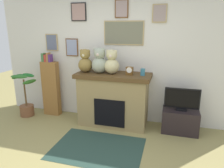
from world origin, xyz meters
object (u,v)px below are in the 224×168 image
Objects in this scene: potted_plant at (26,99)px; tv_stand at (180,121)px; teddy_bear_tan at (100,62)px; television at (182,100)px; teddy_bear_grey at (85,62)px; mantel_clock at (130,71)px; bookshelf at (51,87)px; fireplace at (113,99)px; candle_jar at (143,72)px; teddy_bear_brown at (112,63)px.

potted_plant is 1.49× the size of tv_stand.
tv_stand is 1.32× the size of teddy_bear_tan.
television is 2.00m from teddy_bear_grey.
mantel_clock is 0.30× the size of teddy_bear_tan.
bookshelf is 1.43× the size of potted_plant.
teddy_bear_tan is at bearing -176.22° from fireplace.
candle_jar is at bearing 0.03° from teddy_bear_grey.
teddy_bear_tan is at bearing -179.43° from television.
potted_plant is at bearing -154.87° from bookshelf.
mantel_clock is at bearing -179.60° from candle_jar.
television is 1.34× the size of teddy_bear_brown.
tv_stand is 1.92m from teddy_bear_tan.
potted_plant is 1.94m from teddy_bear_tan.
television is 4.79× the size of candle_jar.
candle_jar is 0.62m from teddy_bear_brown.
mantel_clock is (0.32, -0.02, 0.60)m from fireplace.
tv_stand is at bearing 0.63° from teddy_bear_tan.
bookshelf is 2.12m from candle_jar.
bookshelf is at bearing 25.13° from potted_plant.
mantel_clock is at bearing 2.96° from potted_plant.
teddy_bear_tan is 0.25m from teddy_bear_brown.
tv_stand is (1.32, -0.00, -0.32)m from fireplace.
candle_jar is (2.56, 0.12, 0.74)m from potted_plant.
mantel_clock is (1.81, -0.12, 0.49)m from bookshelf.
teddy_bear_grey is (-0.90, 0.00, 0.13)m from mantel_clock.
bookshelf is 9.35× the size of mantel_clock.
bookshelf is at bearing 175.38° from teddy_bear_brown.
teddy_bear_grey is (-1.15, -0.00, 0.14)m from candle_jar.
teddy_bear_grey reaches higher than candle_jar.
potted_plant is 2.44m from mantel_clock.
bookshelf is at bearing 174.43° from teddy_bear_tan.
teddy_bear_tan is (-1.59, -0.02, 1.07)m from tv_stand.
teddy_bear_grey reaches higher than bookshelf.
mantel_clock is (-0.99, -0.02, 0.92)m from tv_stand.
fireplace is at bearing -3.82° from bookshelf.
teddy_bear_grey is at bearing 4.90° from potted_plant.
teddy_bear_tan is at bearing -179.37° from tv_stand.
teddy_bear_brown reaches higher than bookshelf.
teddy_bear_brown is (0.25, 0.00, -0.01)m from teddy_bear_tan.
bookshelf is 2.80m from television.
bookshelf is 1.37m from teddy_bear_tan.
tv_stand is 1.41× the size of teddy_bear_brown.
teddy_bear_grey is (-1.90, -0.02, 0.62)m from television.
television is 0.88m from candle_jar.
teddy_bear_brown reaches higher than mantel_clock.
fireplace is at bearing 4.00° from potted_plant.
teddy_bear_brown is at bearing -147.93° from fireplace.
television reaches higher than tv_stand.
fireplace is 1.04× the size of bookshelf.
candle_jar is 0.28× the size of teddy_bear_brown.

